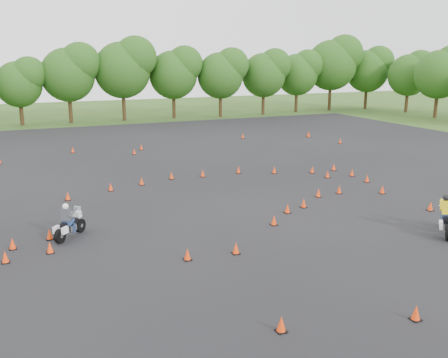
% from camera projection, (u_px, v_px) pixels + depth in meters
% --- Properties ---
extents(ground, '(140.00, 140.00, 0.00)m').
position_uv_depth(ground, '(258.00, 223.00, 23.33)').
color(ground, '#2D5119').
rests_on(ground, ground).
extents(asphalt_pad, '(62.00, 62.00, 0.00)m').
position_uv_depth(asphalt_pad, '(210.00, 192.00, 28.67)').
color(asphalt_pad, black).
rests_on(asphalt_pad, ground).
extents(treeline, '(87.02, 32.26, 11.03)m').
position_uv_depth(treeline, '(120.00, 84.00, 54.10)').
color(treeline, '#244D16').
rests_on(treeline, ground).
extents(traffic_cones, '(36.31, 33.05, 0.45)m').
position_uv_depth(traffic_cones, '(202.00, 187.00, 28.86)').
color(traffic_cones, '#F73A0A').
rests_on(traffic_cones, asphalt_pad).
extents(rider_grey, '(1.82, 1.91, 1.56)m').
position_uv_depth(rider_grey, '(70.00, 220.00, 21.24)').
color(rider_grey, '#36383D').
rests_on(rider_grey, ground).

